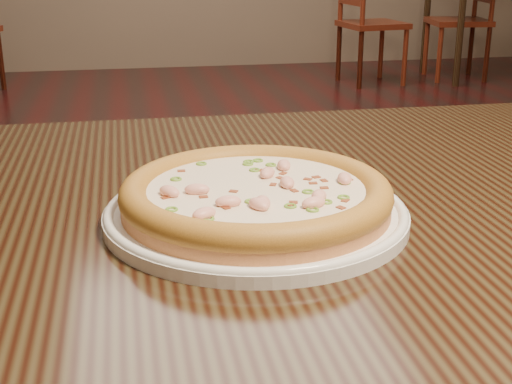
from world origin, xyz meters
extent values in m
plane|color=black|center=(0.00, 0.00, 0.00)|extent=(9.00, 9.00, 0.00)
cube|color=black|center=(-0.33, -0.87, 0.73)|extent=(1.20, 0.80, 0.04)
cylinder|color=white|center=(-0.45, -0.92, 0.76)|extent=(0.30, 0.30, 0.01)
torus|color=white|center=(-0.45, -0.92, 0.76)|extent=(0.30, 0.30, 0.01)
cylinder|color=#CC804F|center=(-0.45, -0.92, 0.77)|extent=(0.26, 0.26, 0.02)
torus|color=#BA802B|center=(-0.45, -0.92, 0.78)|extent=(0.27, 0.27, 0.03)
cylinder|color=beige|center=(-0.45, -0.92, 0.78)|extent=(0.21, 0.21, 0.00)
ellipsoid|color=#F2B29E|center=(-0.42, -0.92, 0.79)|extent=(0.02, 0.03, 0.01)
ellipsoid|color=#F2B29E|center=(-0.46, -0.97, 0.79)|extent=(0.02, 0.03, 0.01)
ellipsoid|color=#F2B29E|center=(-0.44, -0.89, 0.79)|extent=(0.02, 0.03, 0.01)
ellipsoid|color=#F2B29E|center=(-0.51, -0.92, 0.79)|extent=(0.03, 0.02, 0.01)
ellipsoid|color=#F2B29E|center=(-0.41, -0.98, 0.79)|extent=(0.03, 0.02, 0.01)
ellipsoid|color=#F2B29E|center=(-0.41, -0.86, 0.79)|extent=(0.02, 0.03, 0.01)
ellipsoid|color=#F2B29E|center=(-0.46, -0.97, 0.79)|extent=(0.02, 0.02, 0.01)
ellipsoid|color=#F2B29E|center=(-0.37, -0.92, 0.79)|extent=(0.02, 0.03, 0.01)
ellipsoid|color=#F2B29E|center=(-0.51, -0.99, 0.79)|extent=(0.03, 0.02, 0.01)
ellipsoid|color=#F2B29E|center=(-0.49, -0.96, 0.79)|extent=(0.02, 0.01, 0.01)
ellipsoid|color=#F2B29E|center=(-0.40, -0.96, 0.79)|extent=(0.02, 0.03, 0.01)
ellipsoid|color=#F2B29E|center=(-0.54, -0.92, 0.79)|extent=(0.03, 0.03, 0.01)
cube|color=maroon|center=(-0.43, -0.97, 0.78)|extent=(0.01, 0.01, 0.00)
cube|color=maroon|center=(-0.42, -0.88, 0.78)|extent=(0.01, 0.01, 0.00)
cube|color=maroon|center=(-0.38, -0.97, 0.78)|extent=(0.01, 0.01, 0.00)
cube|color=maroon|center=(-0.54, -0.93, 0.78)|extent=(0.01, 0.01, 0.00)
cube|color=maroon|center=(-0.51, -0.94, 0.78)|extent=(0.01, 0.01, 0.00)
cube|color=maroon|center=(-0.39, -0.90, 0.78)|extent=(0.01, 0.01, 0.00)
cube|color=maroon|center=(-0.48, -0.93, 0.78)|extent=(0.01, 0.01, 0.00)
cube|color=maroon|center=(-0.52, -0.85, 0.78)|extent=(0.01, 0.01, 0.00)
cube|color=maroon|center=(-0.38, -0.91, 0.78)|extent=(0.01, 0.01, 0.00)
cube|color=maroon|center=(-0.49, -0.97, 0.78)|extent=(0.01, 0.01, 0.00)
cube|color=maroon|center=(-0.43, -0.97, 0.78)|extent=(0.01, 0.01, 0.00)
cube|color=maroon|center=(-0.36, -0.91, 0.78)|extent=(0.01, 0.01, 0.00)
cube|color=maroon|center=(-0.44, -0.87, 0.78)|extent=(0.01, 0.01, 0.00)
cube|color=maroon|center=(-0.39, -0.93, 0.78)|extent=(0.01, 0.01, 0.00)
cube|color=maroon|center=(-0.40, -0.90, 0.78)|extent=(0.01, 0.01, 0.00)
cube|color=maroon|center=(-0.42, -0.94, 0.78)|extent=(0.01, 0.01, 0.00)
cube|color=maroon|center=(-0.43, -0.89, 0.78)|extent=(0.01, 0.01, 0.00)
cube|color=maroon|center=(-0.40, -0.92, 0.78)|extent=(0.01, 0.01, 0.00)
cube|color=maroon|center=(-0.44, -0.91, 0.78)|extent=(0.01, 0.01, 0.00)
cube|color=maroon|center=(-0.39, -0.99, 0.78)|extent=(0.01, 0.01, 0.00)
torus|color=olive|center=(-0.50, -0.83, 0.79)|extent=(0.02, 0.02, 0.00)
torus|color=olive|center=(-0.45, -0.87, 0.79)|extent=(0.01, 0.01, 0.00)
torus|color=olive|center=(-0.46, -0.98, 0.79)|extent=(0.01, 0.01, 0.00)
torus|color=olive|center=(-0.51, -0.99, 0.79)|extent=(0.01, 0.01, 0.00)
torus|color=olive|center=(-0.38, -0.96, 0.79)|extent=(0.01, 0.01, 0.00)
torus|color=olive|center=(-0.42, -0.99, 0.79)|extent=(0.02, 0.02, 0.00)
torus|color=olive|center=(-0.37, -0.92, 0.79)|extent=(0.02, 0.02, 0.00)
torus|color=olive|center=(-0.45, -0.84, 0.79)|extent=(0.01, 0.01, 0.00)
torus|color=olive|center=(-0.53, -0.88, 0.79)|extent=(0.01, 0.01, 0.00)
torus|color=olive|center=(-0.47, -0.96, 0.79)|extent=(0.02, 0.02, 0.00)
torus|color=olive|center=(-0.51, -0.92, 0.79)|extent=(0.01, 0.01, 0.00)
torus|color=olive|center=(-0.40, -0.97, 0.79)|extent=(0.01, 0.01, 0.00)
torus|color=olive|center=(-0.45, -0.84, 0.79)|extent=(0.02, 0.02, 0.00)
torus|color=olive|center=(-0.36, -0.91, 0.79)|extent=(0.02, 0.02, 0.00)
torus|color=olive|center=(-0.43, -0.98, 0.79)|extent=(0.02, 0.02, 0.00)
torus|color=olive|center=(-0.44, -0.83, 0.79)|extent=(0.02, 0.02, 0.00)
torus|color=olive|center=(-0.54, -0.96, 0.79)|extent=(0.02, 0.02, 0.00)
torus|color=olive|center=(-0.43, -0.85, 0.79)|extent=(0.01, 0.01, 0.00)
torus|color=olive|center=(-0.41, -0.94, 0.79)|extent=(0.02, 0.02, 0.00)
cylinder|color=black|center=(1.82, 3.28, 0.35)|extent=(0.05, 0.05, 0.71)
cylinder|color=black|center=(1.82, 3.88, 0.35)|extent=(0.05, 0.05, 0.71)
cylinder|color=#511C11|center=(-1.42, 3.77, 0.21)|extent=(0.04, 0.04, 0.41)
cube|color=#511C11|center=(1.25, 3.52, 0.43)|extent=(0.48, 0.48, 0.04)
cylinder|color=#511C11|center=(1.45, 3.37, 0.21)|extent=(0.04, 0.04, 0.41)
cylinder|color=#511C11|center=(1.40, 3.72, 0.21)|extent=(0.04, 0.04, 0.41)
cylinder|color=#511C11|center=(1.10, 3.31, 0.21)|extent=(0.04, 0.04, 0.41)
cylinder|color=#511C11|center=(1.05, 3.67, 0.21)|extent=(0.04, 0.04, 0.41)
cylinder|color=#511C11|center=(1.10, 3.31, 0.47)|extent=(0.04, 0.04, 0.95)
cylinder|color=#511C11|center=(1.05, 3.67, 0.47)|extent=(0.04, 0.04, 0.95)
cube|color=#511C11|center=(1.07, 3.49, 0.60)|extent=(0.08, 0.36, 0.05)
cube|color=#511C11|center=(1.95, 3.59, 0.43)|extent=(0.47, 0.47, 0.04)
cylinder|color=#511C11|center=(1.80, 3.79, 0.21)|extent=(0.04, 0.04, 0.41)
cylinder|color=#511C11|center=(1.75, 3.43, 0.21)|extent=(0.04, 0.04, 0.41)
cylinder|color=#511C11|center=(2.16, 3.74, 0.21)|extent=(0.04, 0.04, 0.41)
cylinder|color=#511C11|center=(2.11, 3.38, 0.21)|extent=(0.04, 0.04, 0.41)
cylinder|color=#511C11|center=(2.16, 3.74, 0.47)|extent=(0.04, 0.04, 0.95)
cylinder|color=#511C11|center=(2.11, 3.38, 0.47)|extent=(0.04, 0.04, 0.95)
camera|label=1|loc=(-0.57, -1.56, 1.01)|focal=50.00mm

